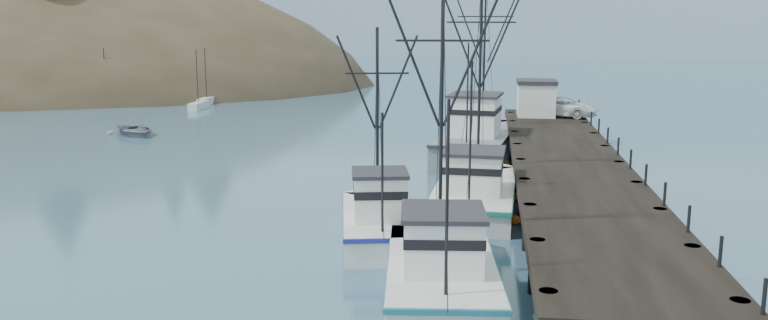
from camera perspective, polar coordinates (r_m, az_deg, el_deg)
ground at (r=28.22m, az=-12.52°, el=-9.46°), size 400.00×400.00×0.00m
pier at (r=41.74m, az=13.91°, el=-0.43°), size 6.00×44.00×2.00m
distant_ridge at (r=194.95m, az=8.13°, el=8.06°), size 360.00×40.00×26.00m
distant_ridge_far at (r=215.70m, az=-5.42°, el=8.40°), size 180.00×25.00×18.00m
moored_sailboats at (r=91.01m, az=-18.74°, el=4.52°), size 25.42×18.09×6.35m
trawler_near at (r=27.50m, az=4.32°, el=-7.95°), size 4.78×11.67×11.71m
trawler_mid at (r=33.19m, az=-0.43°, el=-4.58°), size 4.61×9.45×9.56m
trawler_far at (r=38.72m, az=6.99°, el=-2.39°), size 4.53×12.30×12.42m
work_vessel at (r=52.41m, az=7.26°, el=1.59°), size 6.15×14.96×12.54m
pier_shed at (r=59.17m, az=11.52°, el=4.67°), size 3.00×3.20×2.80m
pickup_truck at (r=59.40m, az=13.39°, el=3.98°), size 6.03×4.43×1.52m
motorboat at (r=64.92m, az=-18.43°, el=1.83°), size 6.33×6.40×1.09m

